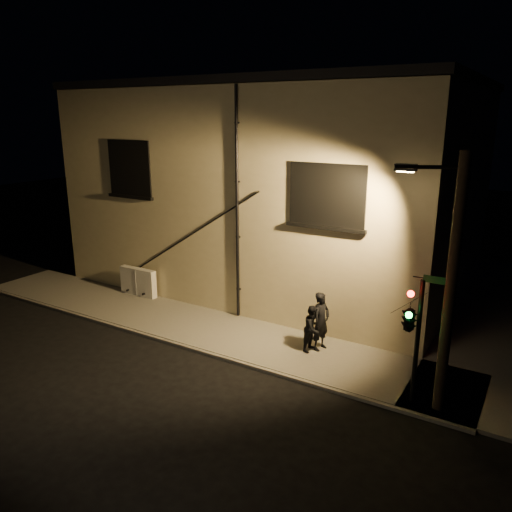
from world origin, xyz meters
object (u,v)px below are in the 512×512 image
Objects in this scene: utility_cabinet at (138,282)px; pedestrian_a at (321,321)px; traffic_signal at (410,318)px; pedestrian_b at (313,328)px; streetlamp_pole at (447,280)px.

pedestrian_a is at bearing -4.58° from utility_cabinet.
traffic_signal is (3.15, -1.69, 1.42)m from pedestrian_a.
pedestrian_b is 5.07m from streetlamp_pole.
pedestrian_b is 3.99m from traffic_signal.
utility_cabinet is 8.51m from pedestrian_b.
pedestrian_b is at bearing 162.64° from streetlamp_pole.
traffic_signal is 0.53× the size of streetlamp_pole.
traffic_signal is at bearing -106.55° from pedestrian_b.
pedestrian_a is 0.55× the size of traffic_signal.
pedestrian_a is 0.29× the size of streetlamp_pole.
utility_cabinet is at bearing 170.15° from streetlamp_pole.
pedestrian_a is 3.84m from traffic_signal.
streetlamp_pole is (3.90, -1.49, 2.51)m from pedestrian_a.
pedestrian_b is at bearing -6.07° from utility_cabinet.
streetlamp_pole is at bearing -97.53° from pedestrian_a.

